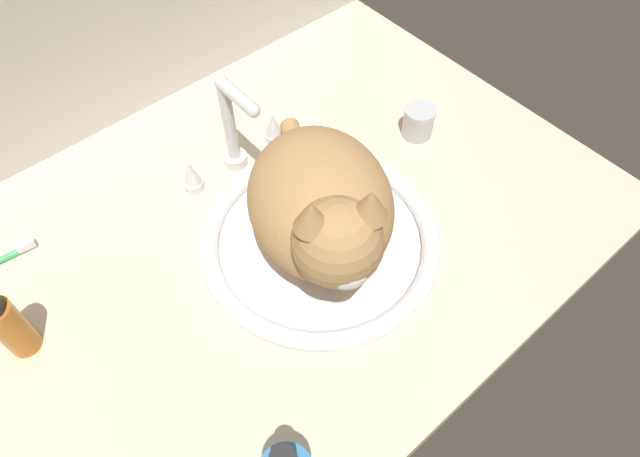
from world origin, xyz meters
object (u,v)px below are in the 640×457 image
at_px(faucet, 233,135).
at_px(cat, 324,210).
at_px(sink_basin, 320,239).
at_px(metal_jar, 417,121).
at_px(amber_bottle, 9,326).

relative_size(faucet, cat, 0.55).
distance_m(sink_basin, metal_jar, 0.29).
xyz_separation_m(cat, metal_jar, (0.29, 0.09, -0.08)).
xyz_separation_m(sink_basin, metal_jar, (0.28, 0.07, 0.02)).
height_order(sink_basin, metal_jar, metal_jar).
distance_m(cat, metal_jar, 0.32).
xyz_separation_m(sink_basin, cat, (-0.01, -0.02, 0.10)).
bearing_deg(sink_basin, cat, -117.06).
height_order(amber_bottle, metal_jar, amber_bottle).
bearing_deg(metal_jar, sink_basin, -165.92).
bearing_deg(amber_bottle, metal_jar, -5.29).
bearing_deg(metal_jar, faucet, 153.61).
xyz_separation_m(amber_bottle, metal_jar, (0.69, -0.06, -0.03)).
distance_m(sink_basin, faucet, 0.22).
relative_size(amber_bottle, metal_jar, 2.06).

